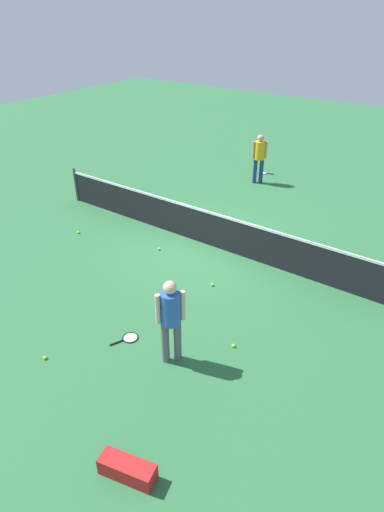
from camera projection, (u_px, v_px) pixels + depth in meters
ground_plane at (206, 244)px, 11.71m from camera, size 40.00×40.00×0.00m
court_net at (206, 227)px, 11.45m from camera, size 10.09×0.09×1.07m
player_near_side at (171, 315)px, 7.47m from camera, size 0.48×0.48×1.70m
player_far_side at (259, 155)px, 15.03m from camera, size 0.48×0.47×1.70m
tennis_racket_near_player at (129, 338)px, 8.46m from camera, size 0.41×0.60×0.03m
tennis_racket_far_player at (263, 173)px, 16.34m from camera, size 0.61×0.39×0.03m
tennis_ball_near_player at (78, 232)px, 12.19m from camera, size 0.07×0.07×0.07m
tennis_ball_by_net at (172, 285)px, 9.99m from camera, size 0.07×0.07×0.07m
tennis_ball_midcourt at (45, 358)px, 7.97m from camera, size 0.07×0.07×0.07m
tennis_ball_baseline at (159, 249)px, 11.40m from camera, size 0.07×0.07×0.07m
tennis_ball_stray_left at (212, 285)px, 9.98m from camera, size 0.07×0.07×0.07m
tennis_ball_stray_right at (234, 346)px, 8.24m from camera, size 0.07×0.07×0.07m
equipment_bag at (125, 468)px, 5.99m from camera, size 0.84×0.46×0.28m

